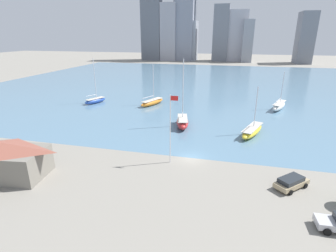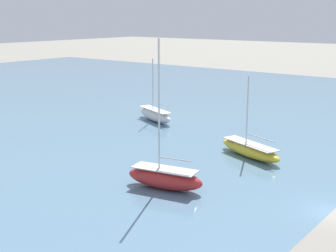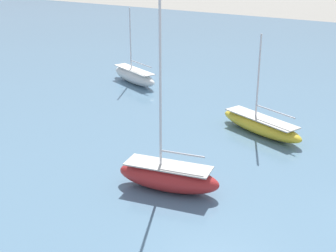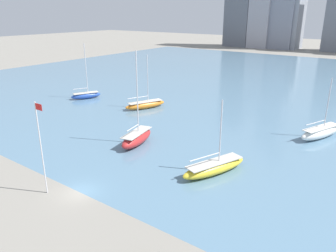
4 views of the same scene
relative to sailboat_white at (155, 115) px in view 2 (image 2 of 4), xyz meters
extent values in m
plane|color=gray|center=(-18.51, -34.92, -1.03)|extent=(500.00, 500.00, 0.00)
ellipsoid|color=white|center=(0.00, 0.00, -0.06)|extent=(5.54, 9.58, 1.92)
cube|color=silver|center=(0.00, 0.00, 0.84)|extent=(4.54, 7.86, 0.10)
cube|color=#2D2D33|center=(0.00, 0.00, -0.59)|extent=(0.79, 1.64, 0.86)
cylinder|color=silver|center=(0.27, 0.66, 4.93)|extent=(0.18, 0.18, 8.06)
cylinder|color=silver|center=(-0.67, -1.64, 1.99)|extent=(2.00, 4.65, 0.14)
ellipsoid|color=yellow|center=(-8.16, -21.49, -0.20)|extent=(5.80, 10.15, 1.64)
cube|color=#BCB7AD|center=(-8.16, -21.49, 0.57)|extent=(4.76, 8.32, 0.10)
cube|color=#2D2D33|center=(-8.16, -21.49, -0.65)|extent=(0.79, 1.73, 0.74)
cylinder|color=silver|center=(-7.89, -20.79, 4.66)|extent=(0.18, 0.18, 8.08)
cylinder|color=silver|center=(-8.74, -23.02, 1.72)|extent=(1.83, 4.50, 0.14)
ellipsoid|color=#B72828|center=(-22.77, -20.00, -0.01)|extent=(4.09, 8.32, 2.04)
cube|color=#BCB7AD|center=(-22.77, -20.00, 0.96)|extent=(3.35, 6.82, 0.10)
cube|color=#2D2D33|center=(-22.77, -20.00, -0.57)|extent=(0.44, 1.44, 0.92)
cylinder|color=silver|center=(-22.89, -19.41, 7.27)|extent=(0.18, 0.18, 12.52)
cylinder|color=silver|center=(-22.55, -21.08, 2.11)|extent=(0.82, 3.37, 0.14)
camera|label=1|loc=(-12.96, -73.67, 18.21)|focal=28.00mm
camera|label=2|loc=(-56.73, -46.92, 15.50)|focal=50.00mm
camera|label=3|loc=(-49.33, -36.95, 16.15)|focal=50.00mm
camera|label=4|loc=(9.46, -55.81, 18.89)|focal=35.00mm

